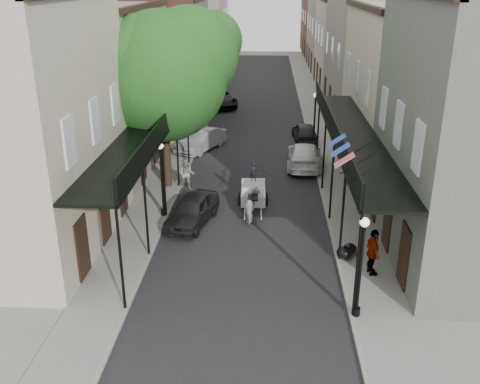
# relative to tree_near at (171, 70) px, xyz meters

# --- Properties ---
(ground) EXTENTS (140.00, 140.00, 0.00)m
(ground) POSITION_rel_tree_near_xyz_m (4.20, -10.18, -6.49)
(ground) COLOR gray
(ground) RESTS_ON ground
(road) EXTENTS (8.00, 90.00, 0.01)m
(road) POSITION_rel_tree_near_xyz_m (4.20, 9.82, -6.48)
(road) COLOR black
(road) RESTS_ON ground
(sidewalk_left) EXTENTS (2.20, 90.00, 0.12)m
(sidewalk_left) POSITION_rel_tree_near_xyz_m (-0.80, 9.82, -6.43)
(sidewalk_left) COLOR gray
(sidewalk_left) RESTS_ON ground
(sidewalk_right) EXTENTS (2.20, 90.00, 0.12)m
(sidewalk_right) POSITION_rel_tree_near_xyz_m (9.20, 9.82, -6.43)
(sidewalk_right) COLOR gray
(sidewalk_right) RESTS_ON ground
(building_row_left) EXTENTS (5.00, 80.00, 10.50)m
(building_row_left) POSITION_rel_tree_near_xyz_m (-4.40, 19.82, -1.24)
(building_row_left) COLOR #BEB198
(building_row_left) RESTS_ON ground
(building_row_right) EXTENTS (5.00, 80.00, 10.50)m
(building_row_right) POSITION_rel_tree_near_xyz_m (12.80, 19.82, -1.24)
(building_row_right) COLOR gray
(building_row_right) RESTS_ON ground
(gallery_left) EXTENTS (2.20, 18.05, 4.88)m
(gallery_left) POSITION_rel_tree_near_xyz_m (-0.59, -3.20, -2.44)
(gallery_left) COLOR black
(gallery_left) RESTS_ON sidewalk_left
(gallery_right) EXTENTS (2.20, 18.05, 4.88)m
(gallery_right) POSITION_rel_tree_near_xyz_m (8.99, -3.20, -2.44)
(gallery_right) COLOR black
(gallery_right) RESTS_ON sidewalk_right
(tree_near) EXTENTS (7.31, 6.80, 9.63)m
(tree_near) POSITION_rel_tree_near_xyz_m (0.00, 0.00, 0.00)
(tree_near) COLOR #382619
(tree_near) RESTS_ON sidewalk_left
(tree_far) EXTENTS (6.45, 6.00, 8.61)m
(tree_far) POSITION_rel_tree_near_xyz_m (-0.05, 14.00, -0.65)
(tree_far) COLOR #382619
(tree_far) RESTS_ON sidewalk_left
(lamppost_right_near) EXTENTS (0.32, 0.32, 3.71)m
(lamppost_right_near) POSITION_rel_tree_near_xyz_m (8.30, -12.18, -4.44)
(lamppost_right_near) COLOR black
(lamppost_right_near) RESTS_ON sidewalk_right
(lamppost_left) EXTENTS (0.32, 0.32, 3.71)m
(lamppost_left) POSITION_rel_tree_near_xyz_m (0.10, -4.18, -4.44)
(lamppost_left) COLOR black
(lamppost_left) RESTS_ON sidewalk_left
(lamppost_right_far) EXTENTS (0.32, 0.32, 3.71)m
(lamppost_right_far) POSITION_rel_tree_near_xyz_m (8.30, 7.82, -4.44)
(lamppost_right_far) COLOR black
(lamppost_right_far) RESTS_ON sidewalk_right
(horse) EXTENTS (0.84, 1.76, 1.47)m
(horse) POSITION_rel_tree_near_xyz_m (4.48, -4.18, -5.75)
(horse) COLOR silver
(horse) RESTS_ON ground
(carriage) EXTENTS (1.57, 2.20, 2.45)m
(carriage) POSITION_rel_tree_near_xyz_m (4.42, -1.89, -5.53)
(carriage) COLOR black
(carriage) RESTS_ON ground
(pedestrian_walking) EXTENTS (0.91, 0.74, 1.77)m
(pedestrian_walking) POSITION_rel_tree_near_xyz_m (0.70, -0.42, -5.60)
(pedestrian_walking) COLOR #9D9C94
(pedestrian_walking) RESTS_ON ground
(pedestrian_sidewalk_left) EXTENTS (1.18, 1.11, 1.61)m
(pedestrian_sidewalk_left) POSITION_rel_tree_near_xyz_m (-1.17, 3.60, -5.56)
(pedestrian_sidewalk_left) COLOR gray
(pedestrian_sidewalk_left) RESTS_ON sidewalk_left
(pedestrian_sidewalk_right) EXTENTS (0.66, 1.19, 1.92)m
(pedestrian_sidewalk_right) POSITION_rel_tree_near_xyz_m (9.30, -9.35, -5.41)
(pedestrian_sidewalk_right) COLOR gray
(pedestrian_sidewalk_right) RESTS_ON sidewalk_right
(car_left_near) EXTENTS (2.60, 4.37, 1.39)m
(car_left_near) POSITION_rel_tree_near_xyz_m (1.60, -4.83, -5.79)
(car_left_near) COLOR black
(car_left_near) RESTS_ON ground
(car_left_mid) EXTENTS (3.26, 4.68, 1.46)m
(car_left_mid) POSITION_rel_tree_near_xyz_m (0.60, 6.84, -5.76)
(car_left_mid) COLOR #9D9DA2
(car_left_mid) RESTS_ON ground
(car_left_far) EXTENTS (4.19, 6.21, 1.58)m
(car_left_far) POSITION_rel_tree_near_xyz_m (0.60, 20.26, -5.70)
(car_left_far) COLOR black
(car_left_far) RESTS_ON ground
(car_right_near) EXTENTS (2.37, 5.19, 1.47)m
(car_right_near) POSITION_rel_tree_near_xyz_m (7.44, 3.82, -5.75)
(car_right_near) COLOR silver
(car_right_near) RESTS_ON ground
(car_right_far) EXTENTS (1.84, 4.06, 1.35)m
(car_right_far) POSITION_rel_tree_near_xyz_m (7.80, 9.43, -5.81)
(car_right_far) COLOR black
(car_right_far) RESTS_ON ground
(trash_bags) EXTENTS (0.90, 1.05, 0.55)m
(trash_bags) POSITION_rel_tree_near_xyz_m (8.51, -7.98, -6.11)
(trash_bags) COLOR black
(trash_bags) RESTS_ON sidewalk_right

